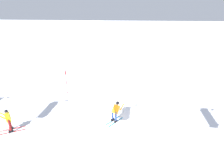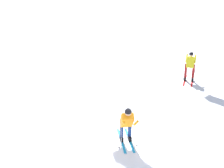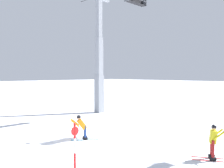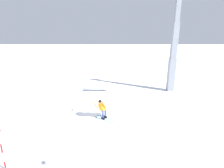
# 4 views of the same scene
# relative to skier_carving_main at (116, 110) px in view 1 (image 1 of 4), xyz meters

# --- Properties ---
(ground_plane) EXTENTS (260.00, 260.00, 0.00)m
(ground_plane) POSITION_rel_skier_carving_main_xyz_m (0.17, 0.11, -0.87)
(ground_plane) COLOR white
(skier_carving_main) EXTENTS (1.39, 1.73, 1.65)m
(skier_carving_main) POSITION_rel_skier_carving_main_xyz_m (0.00, 0.00, 0.00)
(skier_carving_main) COLOR #198CCC
(skier_carving_main) RESTS_ON ground_plane
(trail_marker_pole) EXTENTS (0.07, 0.28, 2.39)m
(trail_marker_pole) POSITION_rel_skier_carving_main_xyz_m (5.28, -4.30, 0.41)
(trail_marker_pole) COLOR red
(trail_marker_pole) RESTS_ON ground_plane
(skier_distant_uphill) EXTENTS (1.79, 1.34, 1.66)m
(skier_distant_uphill) POSITION_rel_skier_carving_main_xyz_m (6.96, 2.22, 0.07)
(skier_distant_uphill) COLOR red
(skier_distant_uphill) RESTS_ON ground_plane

